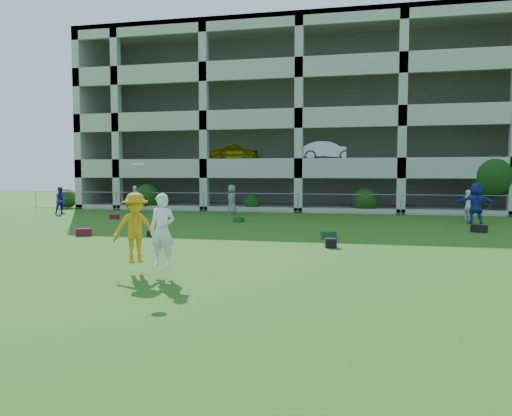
% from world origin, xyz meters
% --- Properties ---
extents(ground, '(100.00, 100.00, 0.00)m').
position_xyz_m(ground, '(0.00, 0.00, 0.00)').
color(ground, '#235114').
rests_on(ground, ground).
extents(bystander_a, '(0.93, 0.98, 1.60)m').
position_xyz_m(bystander_a, '(-13.48, 15.16, 0.80)').
color(bystander_a, '#2B219B').
rests_on(bystander_a, ground).
extents(bystander_b, '(1.03, 0.50, 1.69)m').
position_xyz_m(bystander_b, '(-8.71, 15.00, 0.85)').
color(bystander_b, white).
rests_on(bystander_b, ground).
extents(bystander_c, '(0.77, 0.96, 1.72)m').
position_xyz_m(bystander_c, '(-3.59, 16.97, 0.86)').
color(bystander_c, slate).
rests_on(bystander_c, ground).
extents(bystander_d, '(1.84, 0.67, 1.96)m').
position_xyz_m(bystander_d, '(9.10, 14.32, 0.98)').
color(bystander_d, '#213497').
rests_on(bystander_d, ground).
extents(bystander_e, '(0.64, 0.67, 1.55)m').
position_xyz_m(bystander_e, '(9.15, 16.35, 0.77)').
color(bystander_e, silver).
rests_on(bystander_e, ground).
extents(bag_red_a, '(0.63, 0.50, 0.28)m').
position_xyz_m(bag_red_a, '(-6.55, 6.20, 0.14)').
color(bag_red_a, '#530E19').
rests_on(bag_red_a, ground).
extents(bag_black_b, '(0.47, 0.41, 0.22)m').
position_xyz_m(bag_black_b, '(-3.84, 6.49, 0.11)').
color(bag_black_b, black).
rests_on(bag_black_b, ground).
extents(bag_green_c, '(0.59, 0.51, 0.26)m').
position_xyz_m(bag_green_c, '(2.70, 7.30, 0.13)').
color(bag_green_c, '#163D24').
rests_on(bag_green_c, ground).
extents(crate_d, '(0.41, 0.41, 0.30)m').
position_xyz_m(crate_d, '(2.92, 5.17, 0.15)').
color(crate_d, black).
rests_on(crate_d, ground).
extents(bag_black_e, '(0.67, 0.54, 0.30)m').
position_xyz_m(bag_black_e, '(8.51, 10.66, 0.15)').
color(bag_black_e, black).
rests_on(bag_black_e, ground).
extents(bag_red_f, '(0.49, 0.35, 0.24)m').
position_xyz_m(bag_red_f, '(-8.83, 12.83, 0.12)').
color(bag_red_f, '#560E0E').
rests_on(bag_red_f, ground).
extents(bag_green_g, '(0.58, 0.49, 0.25)m').
position_xyz_m(bag_green_g, '(-2.06, 12.64, 0.12)').
color(bag_green_g, '#163C16').
rests_on(bag_green_g, ground).
extents(frisbee_contest, '(1.76, 1.17, 2.37)m').
position_xyz_m(frisbee_contest, '(-1.13, -0.10, 1.10)').
color(frisbee_contest, orange).
rests_on(frisbee_contest, ground).
extents(parking_garage, '(30.00, 14.00, 12.00)m').
position_xyz_m(parking_garage, '(-0.01, 27.70, 6.01)').
color(parking_garage, '#9E998C').
rests_on(parking_garage, ground).
extents(fence, '(36.06, 0.06, 1.20)m').
position_xyz_m(fence, '(0.00, 19.00, 0.61)').
color(fence, gray).
rests_on(fence, ground).
extents(shrub_row, '(34.38, 2.52, 3.50)m').
position_xyz_m(shrub_row, '(4.59, 19.70, 1.51)').
color(shrub_row, '#163D11').
rests_on(shrub_row, ground).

